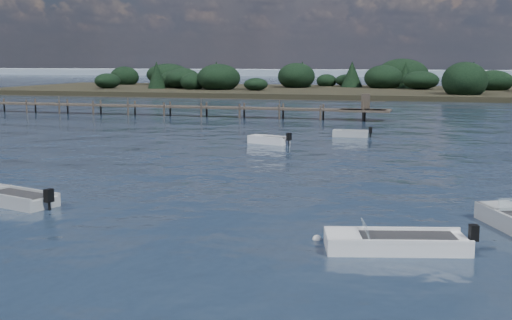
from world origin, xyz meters
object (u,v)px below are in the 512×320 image
(dinghy_mid_white_a, at_px, (395,245))
(dinghy_mid_grey, at_px, (13,200))
(tender_far_grey_b, at_px, (351,135))
(tender_far_white, at_px, (269,141))
(jetty, at_px, (131,106))

(dinghy_mid_white_a, height_order, dinghy_mid_grey, dinghy_mid_white_a)
(tender_far_grey_b, xyz_separation_m, tender_far_white, (-5.20, -5.80, 0.01))
(tender_far_grey_b, relative_size, jetty, 0.05)
(dinghy_mid_white_a, distance_m, jetty, 54.48)
(dinghy_mid_grey, relative_size, tender_far_white, 1.33)
(dinghy_mid_grey, height_order, jetty, jetty)
(dinghy_mid_white_a, height_order, jetty, jetty)
(tender_far_grey_b, height_order, jetty, jetty)
(tender_far_grey_b, xyz_separation_m, jetty, (-26.06, 14.30, 0.84))
(dinghy_mid_grey, xyz_separation_m, tender_far_white, (5.52, 22.00, 0.01))
(dinghy_mid_white_a, xyz_separation_m, tender_far_white, (-10.41, 24.49, 0.01))
(tender_far_white, xyz_separation_m, jetty, (-20.87, 20.11, 0.82))
(jetty, bearing_deg, tender_far_white, -43.94)
(dinghy_mid_white_a, bearing_deg, jetty, 125.05)
(dinghy_mid_white_a, relative_size, tender_far_grey_b, 1.58)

